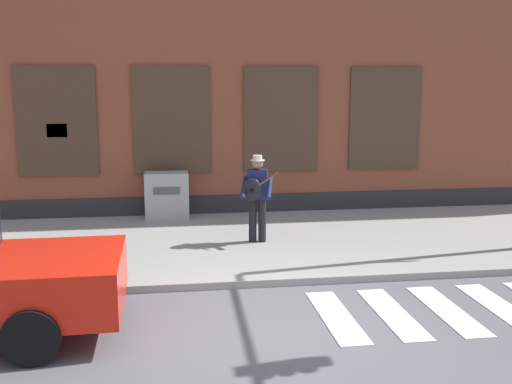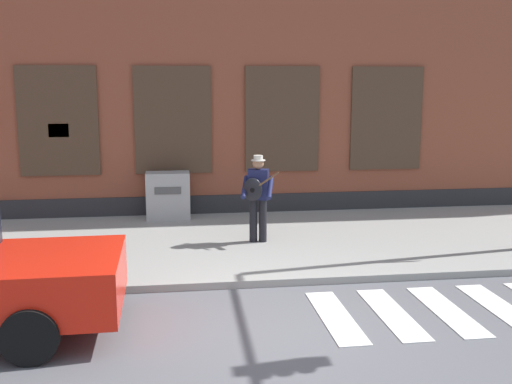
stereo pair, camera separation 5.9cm
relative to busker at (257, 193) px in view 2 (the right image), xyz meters
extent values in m
plane|color=#56565B|center=(-0.30, -3.87, -1.07)|extent=(160.00, 160.00, 0.00)
cube|color=gray|center=(-0.30, 0.22, -1.01)|extent=(28.00, 5.00, 0.12)
cube|color=brown|center=(-0.30, 4.72, 3.48)|extent=(28.00, 4.00, 9.11)
cube|color=#28282B|center=(-0.30, 2.70, -0.79)|extent=(28.00, 0.04, 0.55)
cube|color=#473323|center=(-4.07, 2.69, 1.23)|extent=(1.74, 0.06, 2.42)
cube|color=black|center=(-4.07, 2.68, 1.23)|extent=(1.62, 0.03, 2.30)
cube|color=#473323|center=(-1.56, 2.69, 1.23)|extent=(1.74, 0.06, 2.42)
cube|color=black|center=(-1.56, 2.68, 1.23)|extent=(1.62, 0.03, 2.30)
cube|color=#473323|center=(0.96, 2.69, 1.23)|extent=(1.74, 0.06, 2.42)
cube|color=black|center=(0.96, 2.68, 1.23)|extent=(1.62, 0.03, 2.30)
cube|color=#473323|center=(3.47, 2.69, 1.23)|extent=(1.74, 0.06, 2.42)
cube|color=black|center=(3.47, 2.68, 1.23)|extent=(1.62, 0.03, 2.30)
cube|color=yellow|center=(-4.07, 2.67, 1.03)|extent=(0.44, 0.02, 0.30)
cube|color=silver|center=(0.57, -3.59, -1.06)|extent=(0.42, 1.90, 0.01)
cube|color=silver|center=(1.37, -3.59, -1.06)|extent=(0.42, 1.90, 0.01)
cube|color=silver|center=(2.17, -3.59, -1.06)|extent=(0.42, 1.90, 0.01)
cube|color=silver|center=(2.96, -3.59, -1.06)|extent=(0.42, 1.90, 0.01)
cube|color=silver|center=(-2.29, -2.98, -0.33)|extent=(0.06, 0.24, 0.12)
cube|color=silver|center=(-2.28, -4.12, -0.33)|extent=(0.06, 0.24, 0.12)
cylinder|color=black|center=(-3.22, -2.69, -0.74)|extent=(0.66, 0.25, 0.66)
cylinder|color=black|center=(-3.20, -4.44, -0.74)|extent=(0.66, 0.25, 0.66)
cylinder|color=black|center=(0.11, 0.01, -0.54)|extent=(0.15, 0.15, 0.83)
cylinder|color=black|center=(-0.07, 0.04, -0.54)|extent=(0.15, 0.15, 0.83)
cube|color=#191E47|center=(0.02, 0.03, 0.17)|extent=(0.42, 0.31, 0.58)
sphere|color=#9E7051|center=(0.02, 0.03, 0.57)|extent=(0.22, 0.22, 0.22)
cylinder|color=beige|center=(0.02, 0.03, 0.63)|extent=(0.28, 0.28, 0.02)
cylinder|color=beige|center=(0.02, 0.03, 0.68)|extent=(0.18, 0.18, 0.09)
cylinder|color=#191E47|center=(0.23, -0.13, 0.13)|extent=(0.22, 0.52, 0.39)
cylinder|color=#191E47|center=(-0.24, 0.00, 0.13)|extent=(0.22, 0.52, 0.39)
ellipsoid|color=black|center=(-0.10, -0.12, 0.10)|extent=(0.38, 0.21, 0.44)
cylinder|color=black|center=(-0.12, -0.18, 0.10)|extent=(0.09, 0.03, 0.09)
cylinder|color=brown|center=(0.14, -0.21, 0.28)|extent=(0.46, 0.16, 0.34)
cube|color=#9E9E9E|center=(-1.71, 2.27, -0.42)|extent=(0.97, 0.53, 1.06)
cube|color=#4C4C4C|center=(-1.71, 2.00, -0.26)|extent=(0.58, 0.02, 0.16)
camera|label=1|loc=(-1.60, -11.05, 2.05)|focal=42.00mm
camera|label=2|loc=(-1.54, -11.05, 2.05)|focal=42.00mm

